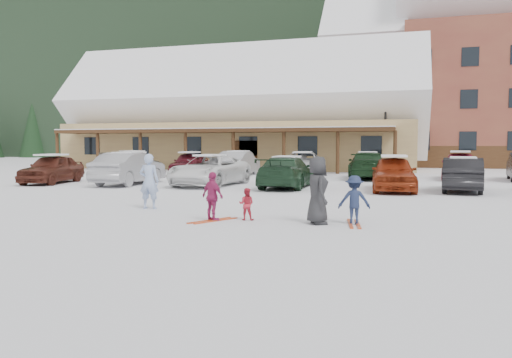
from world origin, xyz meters
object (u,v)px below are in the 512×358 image
(parked_car_2, at_px, (210,170))
(parked_car_9, at_px, (239,163))
(bystander_dark, at_px, (317,190))
(parked_car_12, at_px, (460,165))
(parked_car_0, at_px, (52,169))
(toddler_red, at_px, (246,204))
(adult_skier, at_px, (149,181))
(day_lodge, at_px, (241,120))
(lamp_post, at_px, (385,119))
(parked_car_1, at_px, (129,168))
(parked_car_3, at_px, (287,172))
(parked_car_5, at_px, (463,175))
(parked_car_10, at_px, (303,164))
(child_navy, at_px, (354,200))
(parked_car_11, at_px, (367,165))
(parked_car_4, at_px, (393,173))
(child_magenta, at_px, (213,196))
(parked_car_8, at_px, (190,164))
(parked_car_7, at_px, (133,163))

(parked_car_2, relative_size, parked_car_9, 1.12)
(bystander_dark, distance_m, parked_car_12, 18.07)
(parked_car_0, bearing_deg, toddler_red, -43.44)
(adult_skier, relative_size, parked_car_2, 0.32)
(day_lodge, bearing_deg, adult_skier, -77.61)
(lamp_post, distance_m, parked_car_1, 19.22)
(bystander_dark, relative_size, parked_car_2, 0.32)
(lamp_post, relative_size, parked_car_3, 1.39)
(parked_car_5, bearing_deg, parked_car_10, -35.81)
(child_navy, bearing_deg, parked_car_11, -96.24)
(parked_car_1, xyz_separation_m, parked_car_4, (12.25, 0.14, -0.04))
(bystander_dark, xyz_separation_m, parked_car_11, (0.06, 16.53, -0.07))
(parked_car_4, bearing_deg, parked_car_3, 173.67)
(parked_car_0, xyz_separation_m, parked_car_9, (6.92, 8.48, 0.04))
(parked_car_5, relative_size, parked_car_9, 0.92)
(lamp_post, bearing_deg, child_magenta, -97.66)
(bystander_dark, bearing_deg, adult_skier, 49.85)
(bystander_dark, xyz_separation_m, parked_car_1, (-10.65, 9.27, -0.05))
(parked_car_8, bearing_deg, parked_car_10, -4.60)
(parked_car_2, bearing_deg, parked_car_0, -168.23)
(lamp_post, bearing_deg, parked_car_3, -103.98)
(day_lodge, height_order, parked_car_3, day_lodge)
(parked_car_4, height_order, parked_car_7, parked_car_7)
(parked_car_5, distance_m, parked_car_11, 7.81)
(bystander_dark, distance_m, parked_car_0, 17.17)
(adult_skier, distance_m, parked_car_12, 18.99)
(child_navy, height_order, parked_car_2, parked_car_2)
(toddler_red, xyz_separation_m, parked_car_1, (-8.81, 9.17, 0.36))
(adult_skier, distance_m, toddler_red, 3.74)
(lamp_post, xyz_separation_m, parked_car_0, (-15.44, -15.64, -3.03))
(toddler_red, distance_m, parked_car_12, 18.58)
(parked_car_4, bearing_deg, child_navy, -98.07)
(day_lodge, bearing_deg, parked_car_3, -65.90)
(child_navy, relative_size, parked_car_5, 0.28)
(child_navy, height_order, parked_car_8, parked_car_8)
(toddler_red, height_order, parked_car_5, parked_car_5)
(parked_car_3, height_order, parked_car_12, parked_car_12)
(adult_skier, relative_size, parked_car_1, 0.35)
(child_magenta, distance_m, parked_car_1, 12.50)
(parked_car_4, relative_size, parked_car_11, 0.83)
(parked_car_1, relative_size, parked_car_4, 1.09)
(parked_car_4, bearing_deg, toddler_red, -113.74)
(lamp_post, distance_m, parked_car_0, 22.18)
(parked_car_8, xyz_separation_m, parked_car_11, (10.93, -0.30, 0.03))
(parked_car_0, distance_m, parked_car_11, 16.66)
(toddler_red, xyz_separation_m, parked_car_10, (-1.90, 17.02, 0.33))
(adult_skier, bearing_deg, parked_car_4, -138.05)
(parked_car_1, distance_m, parked_car_4, 12.25)
(parked_car_0, xyz_separation_m, parked_car_10, (10.98, 8.28, 0.03))
(parked_car_3, bearing_deg, parked_car_12, -136.21)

